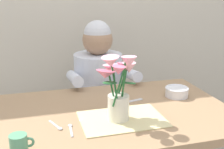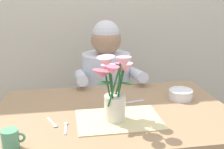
% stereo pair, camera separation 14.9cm
% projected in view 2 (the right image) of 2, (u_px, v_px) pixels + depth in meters
% --- Properties ---
extents(wood_panel_backdrop, '(4.00, 0.10, 2.50)m').
position_uv_depth(wood_panel_backdrop, '(92.00, 0.00, 2.34)').
color(wood_panel_backdrop, beige).
rests_on(wood_panel_backdrop, ground_plane).
extents(dining_table, '(1.20, 0.80, 0.74)m').
position_uv_depth(dining_table, '(115.00, 128.00, 1.52)').
color(dining_table, '#9E7A56').
rests_on(dining_table, ground_plane).
extents(seated_person, '(0.45, 0.47, 1.14)m').
position_uv_depth(seated_person, '(107.00, 99.00, 2.13)').
color(seated_person, '#4C4C56').
rests_on(seated_person, ground_plane).
extents(striped_placemat, '(0.40, 0.28, 0.00)m').
position_uv_depth(striped_placemat, '(118.00, 119.00, 1.39)').
color(striped_placemat, beige).
rests_on(striped_placemat, dining_table).
extents(flower_vase, '(0.23, 0.26, 0.33)m').
position_uv_depth(flower_vase, '(114.00, 85.00, 1.34)').
color(flower_vase, silver).
rests_on(flower_vase, dining_table).
extents(ceramic_bowl, '(0.14, 0.14, 0.06)m').
position_uv_depth(ceramic_bowl, '(181.00, 94.00, 1.64)').
color(ceramic_bowl, white).
rests_on(ceramic_bowl, dining_table).
extents(dinner_knife, '(0.19, 0.06, 0.00)m').
position_uv_depth(dinner_knife, '(129.00, 103.00, 1.59)').
color(dinner_knife, silver).
rests_on(dinner_knife, dining_table).
extents(coffee_cup, '(0.09, 0.07, 0.08)m').
position_uv_depth(coffee_cup, '(11.00, 139.00, 1.13)').
color(coffee_cup, '#569970').
rests_on(coffee_cup, dining_table).
extents(spoon_0, '(0.02, 0.12, 0.01)m').
position_uv_depth(spoon_0, '(66.00, 126.00, 1.32)').
color(spoon_0, silver).
rests_on(spoon_0, dining_table).
extents(spoon_1, '(0.05, 0.12, 0.01)m').
position_uv_depth(spoon_1, '(79.00, 116.00, 1.42)').
color(spoon_1, silver).
rests_on(spoon_1, dining_table).
extents(spoon_2, '(0.06, 0.12, 0.01)m').
position_uv_depth(spoon_2, '(53.00, 124.00, 1.34)').
color(spoon_2, silver).
rests_on(spoon_2, dining_table).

